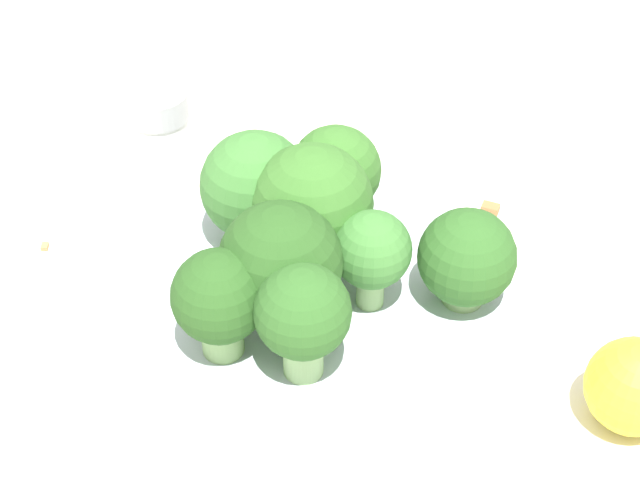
% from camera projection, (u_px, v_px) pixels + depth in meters
% --- Properties ---
extents(ground_plane, '(3.00, 3.00, 0.00)m').
position_uv_depth(ground_plane, '(320.00, 347.00, 0.54)').
color(ground_plane, silver).
extents(bowl, '(0.19, 0.19, 0.04)m').
position_uv_depth(bowl, '(320.00, 320.00, 0.52)').
color(bowl, silver).
rests_on(bowl, ground_plane).
extents(broccoli_floret_0, '(0.04, 0.04, 0.05)m').
position_uv_depth(broccoli_floret_0, '(372.00, 252.00, 0.48)').
color(broccoli_floret_0, '#8EB770').
rests_on(broccoli_floret_0, bowl).
extents(broccoli_floret_1, '(0.04, 0.04, 0.05)m').
position_uv_depth(broccoli_floret_1, '(219.00, 300.00, 0.46)').
color(broccoli_floret_1, '#84AD66').
rests_on(broccoli_floret_1, bowl).
extents(broccoli_floret_2, '(0.06, 0.06, 0.07)m').
position_uv_depth(broccoli_floret_2, '(312.00, 205.00, 0.50)').
color(broccoli_floret_2, '#7A9E5B').
rests_on(broccoli_floret_2, bowl).
extents(broccoli_floret_3, '(0.04, 0.04, 0.06)m').
position_uv_depth(broccoli_floret_3, '(303.00, 316.00, 0.45)').
color(broccoli_floret_3, '#8EB770').
rests_on(broccoli_floret_3, bowl).
extents(broccoli_floret_4, '(0.06, 0.06, 0.06)m').
position_uv_depth(broccoli_floret_4, '(281.00, 265.00, 0.47)').
color(broccoli_floret_4, '#84AD66').
rests_on(broccoli_floret_4, bowl).
extents(broccoli_floret_5, '(0.05, 0.05, 0.05)m').
position_uv_depth(broccoli_floret_5, '(467.00, 259.00, 0.49)').
color(broccoli_floret_5, '#8EB770').
rests_on(broccoli_floret_5, bowl).
extents(broccoli_floret_6, '(0.05, 0.05, 0.06)m').
position_uv_depth(broccoli_floret_6, '(256.00, 187.00, 0.52)').
color(broccoli_floret_6, '#7A9E5B').
rests_on(broccoli_floret_6, bowl).
extents(broccoli_floret_7, '(0.05, 0.05, 0.06)m').
position_uv_depth(broccoli_floret_7, '(336.00, 172.00, 0.52)').
color(broccoli_floret_7, '#84AD66').
rests_on(broccoli_floret_7, bowl).
extents(pepper_shaker, '(0.03, 0.03, 0.07)m').
position_uv_depth(pepper_shaker, '(162.00, 144.00, 0.60)').
color(pepper_shaker, silver).
rests_on(pepper_shaker, ground_plane).
extents(lemon_wedge, '(0.05, 0.05, 0.05)m').
position_uv_depth(lemon_wedge, '(634.00, 387.00, 0.49)').
color(lemon_wedge, yellow).
rests_on(lemon_wedge, ground_plane).
extents(almond_crumb_0, '(0.01, 0.01, 0.01)m').
position_uv_depth(almond_crumb_0, '(491.00, 205.00, 0.61)').
color(almond_crumb_0, olive).
rests_on(almond_crumb_0, ground_plane).
extents(almond_crumb_1, '(0.01, 0.01, 0.01)m').
position_uv_depth(almond_crumb_1, '(44.00, 245.00, 0.59)').
color(almond_crumb_1, '#AD7F4C').
rests_on(almond_crumb_1, ground_plane).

